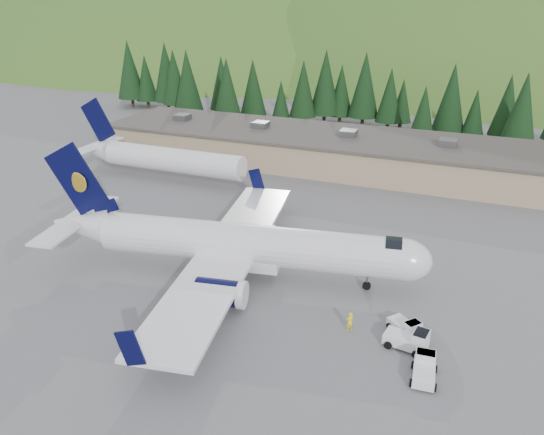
{
  "coord_description": "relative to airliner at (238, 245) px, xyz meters",
  "views": [
    {
      "loc": [
        19.39,
        -41.97,
        26.36
      ],
      "look_at": [
        0.0,
        6.0,
        4.0
      ],
      "focal_mm": 35.0,
      "sensor_mm": 36.0,
      "label": 1
    }
  ],
  "objects": [
    {
      "name": "tree_line",
      "position": [
        -8.67,
        61.67,
        4.41
      ],
      "size": [
        114.12,
        18.39,
        14.36
      ],
      "color": "black",
      "rests_on": "ground"
    },
    {
      "name": "baggage_tug_c",
      "position": [
        19.16,
        -8.55,
        -2.66
      ],
      "size": [
        2.09,
        3.21,
        1.65
      ],
      "rotation": [
        0.0,
        0.0,
        1.65
      ],
      "color": "white",
      "rests_on": "ground"
    },
    {
      "name": "baggage_tug_a",
      "position": [
        17.65,
        -5.54,
        -2.59
      ],
      "size": [
        3.6,
        2.46,
        1.8
      ],
      "rotation": [
        0.0,
        0.0,
        -0.15
      ],
      "color": "white",
      "rests_on": "ground"
    },
    {
      "name": "terminal_building",
      "position": [
        -3.9,
        38.19,
        -0.77
      ],
      "size": [
        71.0,
        17.0,
        6.1
      ],
      "color": "tan",
      "rests_on": "ground"
    },
    {
      "name": "ground",
      "position": [
        1.11,
        0.19,
        -3.4
      ],
      "size": [
        600.0,
        600.0,
        0.0
      ],
      "primitive_type": "plane",
      "color": "#5A5A5F"
    },
    {
      "name": "baggage_tug_b",
      "position": [
        17.09,
        -3.67,
        -2.72
      ],
      "size": [
        3.08,
        2.89,
        1.51
      ],
      "rotation": [
        0.0,
        0.0,
        -0.69
      ],
      "color": "white",
      "rests_on": "ground"
    },
    {
      "name": "airliner",
      "position": [
        0.0,
        0.0,
        0.0
      ],
      "size": [
        38.35,
        36.17,
        12.75
      ],
      "rotation": [
        0.0,
        0.0,
        0.17
      ],
      "color": "white",
      "rests_on": "ground"
    },
    {
      "name": "hills",
      "position": [
        54.44,
        207.57,
        -86.19
      ],
      "size": [
        614.0,
        330.0,
        300.0
      ],
      "color": "#2C611F",
      "rests_on": "ground"
    },
    {
      "name": "second_airliner",
      "position": [
        -23.82,
        22.19,
        -0.07
      ],
      "size": [
        27.5,
        11.0,
        10.05
      ],
      "color": "white",
      "rests_on": "ground"
    },
    {
      "name": "ramp_worker",
      "position": [
        12.63,
        -5.0,
        -2.51
      ],
      "size": [
        0.76,
        0.76,
        1.77
      ],
      "primitive_type": "imported",
      "rotation": [
        0.0,
        0.0,
        3.92
      ],
      "color": "yellow",
      "rests_on": "ground"
    }
  ]
}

